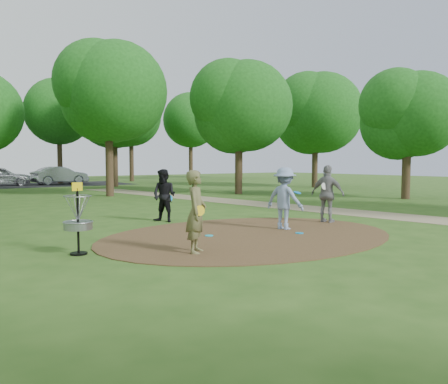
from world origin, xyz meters
TOP-DOWN VIEW (x-y plane):
  - ground at (0.00, 0.00)m, footprint 100.00×100.00m
  - dirt_clearing at (0.00, 0.00)m, footprint 8.40×8.40m
  - footpath at (6.50, 2.00)m, footprint 7.55×39.89m
  - parking_lot at (2.00, 30.00)m, footprint 14.00×8.00m
  - player_observer_with_disc at (-2.39, -1.06)m, footprint 0.76×0.77m
  - player_throwing_with_disc at (1.44, 0.19)m, footprint 1.17×1.31m
  - player_walking_with_disc at (-0.61, 3.68)m, footprint 0.98×1.05m
  - player_waiting_with_disc at (3.55, 0.40)m, footprint 0.78×1.18m
  - disc_ground_cyan at (-1.01, 0.49)m, footprint 0.22×0.22m
  - disc_ground_blue at (1.21, -0.63)m, footprint 0.22×0.22m
  - car_right at (3.49, 30.29)m, footprint 4.86×2.33m
  - disc_golf_basket at (-4.50, 0.30)m, footprint 0.63×0.63m
  - tree_ring at (2.62, 9.77)m, footprint 37.37×45.83m

SIDE VIEW (x-z plane):
  - ground at x=0.00m, z-range 0.00..0.00m
  - parking_lot at x=2.00m, z-range 0.00..0.01m
  - footpath at x=6.50m, z-range 0.00..0.01m
  - dirt_clearing at x=0.00m, z-range 0.00..0.02m
  - disc_ground_cyan at x=-1.01m, z-range 0.02..0.04m
  - disc_ground_blue at x=1.21m, z-range 0.02..0.04m
  - car_right at x=3.49m, z-range 0.00..1.54m
  - player_walking_with_disc at x=-0.61m, z-range 0.00..1.73m
  - disc_golf_basket at x=-4.50m, z-range 0.10..1.64m
  - player_observer_with_disc at x=-2.39m, z-range 0.00..1.80m
  - player_throwing_with_disc at x=1.44m, z-range 0.00..1.81m
  - player_waiting_with_disc at x=3.55m, z-range 0.00..1.87m
  - tree_ring at x=2.62m, z-range 0.51..10.03m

